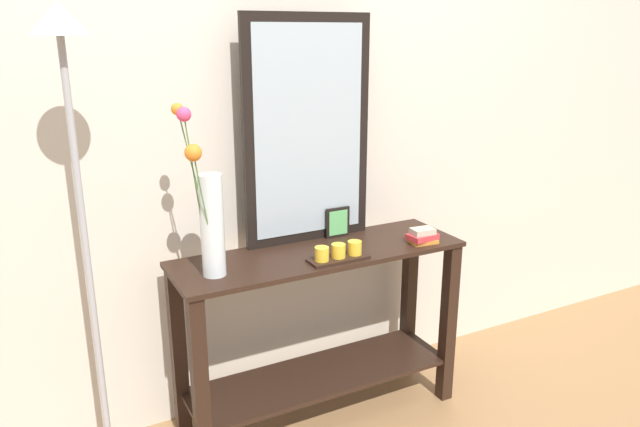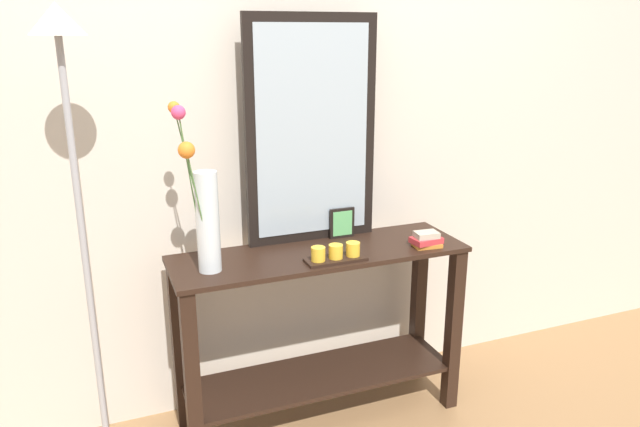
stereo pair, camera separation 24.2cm
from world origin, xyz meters
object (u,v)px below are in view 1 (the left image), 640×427
object	(u,v)px
book_stack	(423,236)
floor_lamp	(78,184)
console_table	(320,319)
candle_tray	(338,254)
mirror_leaning	(308,132)
tall_vase_left	(209,215)
picture_frame_small	(338,222)

from	to	relation	value
book_stack	floor_lamp	distance (m)	1.38
console_table	floor_lamp	world-z (taller)	floor_lamp
candle_tray	book_stack	xyz separation A→B (m)	(0.42, 0.01, 0.00)
console_table	book_stack	world-z (taller)	book_stack
book_stack	floor_lamp	bearing A→B (deg)	176.30
mirror_leaning	floor_lamp	distance (m)	0.94
mirror_leaning	floor_lamp	size ratio (longest dim) A/B	0.54
floor_lamp	candle_tray	bearing A→B (deg)	-6.11
tall_vase_left	floor_lamp	world-z (taller)	floor_lamp
console_table	book_stack	distance (m)	0.56
console_table	candle_tray	world-z (taller)	candle_tray
mirror_leaning	candle_tray	distance (m)	0.52
mirror_leaning	tall_vase_left	size ratio (longest dim) A/B	1.48
tall_vase_left	book_stack	distance (m)	0.93
floor_lamp	tall_vase_left	bearing A→B (deg)	-2.37
candle_tray	mirror_leaning	bearing A→B (deg)	88.41
mirror_leaning	candle_tray	size ratio (longest dim) A/B	3.85
tall_vase_left	candle_tray	size ratio (longest dim) A/B	2.59
tall_vase_left	floor_lamp	xyz separation A→B (m)	(-0.42, 0.02, 0.16)
mirror_leaning	picture_frame_small	world-z (taller)	mirror_leaning
candle_tray	book_stack	size ratio (longest dim) A/B	1.87
picture_frame_small	mirror_leaning	bearing A→B (deg)	166.90
candle_tray	floor_lamp	distance (m)	0.99
mirror_leaning	picture_frame_small	bearing A→B (deg)	-13.10
floor_lamp	book_stack	bearing A→B (deg)	-3.70
tall_vase_left	picture_frame_small	bearing A→B (deg)	15.11
picture_frame_small	book_stack	world-z (taller)	picture_frame_small
candle_tray	picture_frame_small	xyz separation A→B (m)	(0.14, 0.25, 0.04)
tall_vase_left	floor_lamp	bearing A→B (deg)	177.63
candle_tray	picture_frame_small	distance (m)	0.29
console_table	mirror_leaning	distance (m)	0.79
mirror_leaning	tall_vase_left	bearing A→B (deg)	-158.23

